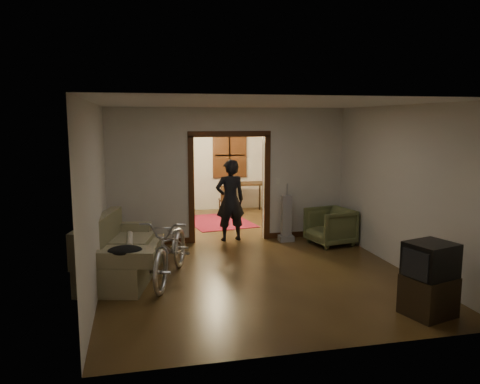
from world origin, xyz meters
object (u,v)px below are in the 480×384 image
object	(u,v)px
sofa	(123,247)
armchair	(330,226)
desk	(245,198)
person	(230,200)
bicycle	(171,248)
locker	(161,180)

from	to	relation	value
sofa	armchair	size ratio (longest dim) A/B	2.56
armchair	desk	bearing A→B (deg)	-177.47
armchair	person	size ratio (longest dim) A/B	0.48
sofa	armchair	world-z (taller)	sofa
person	bicycle	bearing A→B (deg)	51.56
person	desk	world-z (taller)	person
sofa	bicycle	bearing A→B (deg)	-11.93
locker	desk	size ratio (longest dim) A/B	1.72
person	locker	distance (m)	3.47
bicycle	desk	distance (m)	5.73
bicycle	desk	size ratio (longest dim) A/B	1.84
sofa	locker	distance (m)	5.21
person	locker	size ratio (longest dim) A/B	0.93
armchair	locker	xyz separation A→B (m)	(-3.20, 4.02, 0.56)
locker	desk	xyz separation A→B (m)	(2.28, -0.28, -0.53)
armchair	locker	size ratio (longest dim) A/B	0.45
bicycle	locker	world-z (taller)	locker
armchair	desk	distance (m)	3.85
sofa	desk	bearing A→B (deg)	70.40
armchair	sofa	bearing A→B (deg)	-86.51
locker	desk	distance (m)	2.36
bicycle	person	distance (m)	2.67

